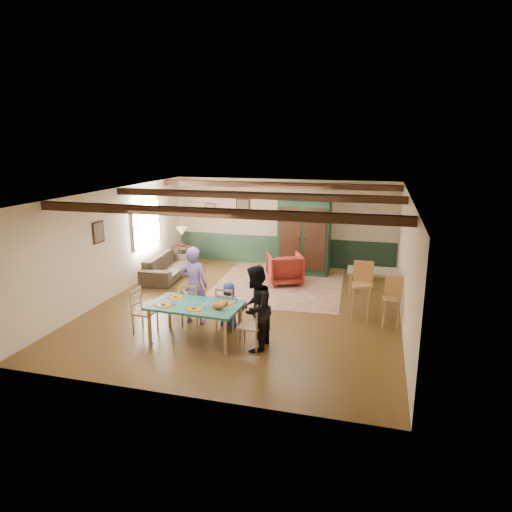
% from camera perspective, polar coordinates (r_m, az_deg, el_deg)
% --- Properties ---
extents(floor, '(8.00, 8.00, 0.00)m').
position_cam_1_polar(floor, '(10.91, -1.10, -6.39)').
color(floor, '#4E3416').
rests_on(floor, ground).
extents(wall_back, '(7.00, 0.02, 2.70)m').
position_cam_1_polar(wall_back, '(14.31, 3.38, 4.18)').
color(wall_back, beige).
rests_on(wall_back, floor).
extents(wall_left, '(0.02, 8.00, 2.70)m').
position_cam_1_polar(wall_left, '(11.96, -17.45, 1.53)').
color(wall_left, beige).
rests_on(wall_left, floor).
extents(wall_right, '(0.02, 8.00, 2.70)m').
position_cam_1_polar(wall_right, '(10.13, 18.24, -0.75)').
color(wall_right, beige).
rests_on(wall_right, floor).
extents(ceiling, '(7.00, 8.00, 0.02)m').
position_cam_1_polar(ceiling, '(10.28, -1.17, 7.84)').
color(ceiling, silver).
rests_on(ceiling, wall_back).
extents(wainscot_back, '(6.95, 0.03, 0.90)m').
position_cam_1_polar(wainscot_back, '(14.48, 3.31, 0.66)').
color(wainscot_back, '#1C3424').
rests_on(wainscot_back, floor).
extents(ceiling_beam_front, '(6.95, 0.16, 0.16)m').
position_cam_1_polar(ceiling_beam_front, '(8.13, -5.76, 5.42)').
color(ceiling_beam_front, black).
rests_on(ceiling_beam_front, ceiling).
extents(ceiling_beam_mid, '(6.95, 0.16, 0.16)m').
position_cam_1_polar(ceiling_beam_mid, '(10.67, -0.56, 7.59)').
color(ceiling_beam_mid, black).
rests_on(ceiling_beam_mid, ceiling).
extents(ceiling_beam_back, '(6.95, 0.16, 0.16)m').
position_cam_1_polar(ceiling_beam_back, '(13.18, 2.55, 8.85)').
color(ceiling_beam_back, black).
rests_on(ceiling_beam_back, ceiling).
extents(window_left, '(0.06, 1.60, 1.30)m').
position_cam_1_polar(window_left, '(13.33, -13.52, 3.94)').
color(window_left, white).
rests_on(window_left, wall_left).
extents(picture_left_wall, '(0.04, 0.42, 0.52)m').
position_cam_1_polar(picture_left_wall, '(11.37, -19.08, 2.84)').
color(picture_left_wall, gray).
rests_on(picture_left_wall, wall_left).
extents(picture_back_a, '(0.45, 0.04, 0.55)m').
position_cam_1_polar(picture_back_a, '(14.53, -1.67, 6.15)').
color(picture_back_a, gray).
rests_on(picture_back_a, wall_back).
extents(picture_back_b, '(0.38, 0.04, 0.48)m').
position_cam_1_polar(picture_back_b, '(14.91, -5.73, 5.71)').
color(picture_back_b, gray).
rests_on(picture_back_b, wall_back).
extents(dining_table, '(1.83, 1.08, 0.74)m').
position_cam_1_polar(dining_table, '(9.14, -7.57, -8.24)').
color(dining_table, '#216963').
rests_on(dining_table, floor).
extents(dining_chair_far_left, '(0.44, 0.46, 0.94)m').
position_cam_1_polar(dining_chair_far_left, '(9.86, -7.87, -5.92)').
color(dining_chair_far_left, '#A37951').
rests_on(dining_chair_far_left, floor).
extents(dining_chair_far_right, '(0.44, 0.46, 0.94)m').
position_cam_1_polar(dining_chair_far_right, '(9.55, -3.57, -6.48)').
color(dining_chair_far_right, '#A37951').
rests_on(dining_chair_far_right, floor).
extents(dining_chair_end_left, '(0.46, 0.44, 0.94)m').
position_cam_1_polar(dining_chair_end_left, '(9.63, -13.74, -6.72)').
color(dining_chair_end_left, '#A37951').
rests_on(dining_chair_end_left, floor).
extents(dining_chair_end_right, '(0.46, 0.44, 0.94)m').
position_cam_1_polar(dining_chair_end_right, '(8.69, -0.73, -8.61)').
color(dining_chair_end_right, '#A37951').
rests_on(dining_chair_end_right, floor).
extents(person_man, '(0.64, 0.44, 1.71)m').
position_cam_1_polar(person_man, '(9.80, -7.74, -3.67)').
color(person_man, '#8063AA').
rests_on(person_man, floor).
extents(person_woman, '(0.66, 0.83, 1.63)m').
position_cam_1_polar(person_woman, '(8.53, -0.11, -6.55)').
color(person_woman, black).
rests_on(person_woman, floor).
extents(person_child, '(0.50, 0.34, 0.99)m').
position_cam_1_polar(person_child, '(9.61, -3.40, -6.17)').
color(person_child, '#253995').
rests_on(person_child, floor).
extents(cat, '(0.36, 0.16, 0.18)m').
position_cam_1_polar(cat, '(8.67, -4.69, -6.15)').
color(cat, '#CF6524').
rests_on(cat, dining_table).
extents(place_setting_near_left, '(0.41, 0.32, 0.11)m').
position_cam_1_polar(place_setting_near_left, '(9.02, -11.47, -5.81)').
color(place_setting_near_left, gold).
rests_on(place_setting_near_left, dining_table).
extents(place_setting_near_center, '(0.41, 0.32, 0.11)m').
position_cam_1_polar(place_setting_near_center, '(8.73, -7.77, -6.33)').
color(place_setting_near_center, gold).
rests_on(place_setting_near_center, dining_table).
extents(place_setting_far_left, '(0.41, 0.32, 0.11)m').
position_cam_1_polar(place_setting_far_left, '(9.43, -9.99, -4.85)').
color(place_setting_far_left, gold).
rests_on(place_setting_far_left, dining_table).
extents(place_setting_far_right, '(0.41, 0.32, 0.11)m').
position_cam_1_polar(place_setting_far_right, '(8.98, -3.82, -5.63)').
color(place_setting_far_right, gold).
rests_on(place_setting_far_right, dining_table).
extents(area_rug, '(3.59, 4.20, 0.01)m').
position_cam_1_polar(area_rug, '(12.64, 2.97, -3.46)').
color(area_rug, tan).
rests_on(area_rug, floor).
extents(armoire, '(1.65, 0.68, 2.31)m').
position_cam_1_polar(armoire, '(13.39, 6.03, 2.58)').
color(armoire, black).
rests_on(armoire, floor).
extents(armchair, '(1.20, 1.21, 0.85)m').
position_cam_1_polar(armchair, '(12.57, 3.61, -1.59)').
color(armchair, '#541210').
rests_on(armchair, floor).
extents(sofa, '(1.08, 2.31, 0.65)m').
position_cam_1_polar(sofa, '(13.41, -10.96, -1.23)').
color(sofa, '#372E22').
rests_on(sofa, floor).
extents(end_table, '(0.55, 0.55, 0.66)m').
position_cam_1_polar(end_table, '(14.43, -9.14, -0.04)').
color(end_table, black).
rests_on(end_table, floor).
extents(table_lamp, '(0.37, 0.37, 0.60)m').
position_cam_1_polar(table_lamp, '(14.29, -9.24, 2.40)').
color(table_lamp, '#D3C288').
rests_on(table_lamp, end_table).
extents(counter_table, '(1.21, 0.74, 0.99)m').
position_cam_1_polar(counter_table, '(10.82, 14.37, -4.27)').
color(counter_table, tan).
rests_on(counter_table, floor).
extents(bar_stool_left, '(0.47, 0.51, 1.28)m').
position_cam_1_polar(bar_stool_left, '(10.25, 13.08, -4.37)').
color(bar_stool_left, tan).
rests_on(bar_stool_left, floor).
extents(bar_stool_right, '(0.43, 0.47, 1.08)m').
position_cam_1_polar(bar_stool_right, '(9.98, 16.60, -5.71)').
color(bar_stool_right, tan).
rests_on(bar_stool_right, floor).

